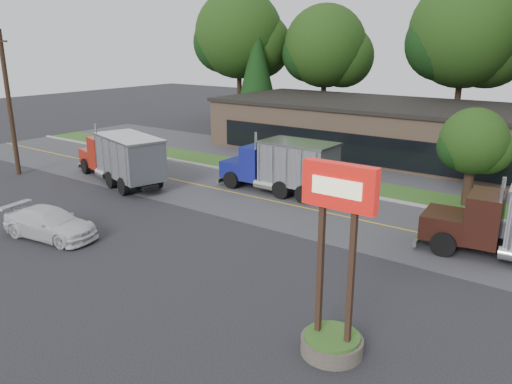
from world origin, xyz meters
TOP-DOWN VIEW (x-y plane):
  - ground at (0.00, 0.00)m, footprint 140.00×140.00m
  - road at (0.00, 9.00)m, footprint 60.00×8.00m
  - center_line at (0.00, 9.00)m, footprint 60.00×0.12m
  - curb at (0.00, 13.20)m, footprint 60.00×0.30m
  - grass_verge at (0.00, 15.00)m, footprint 60.00×3.40m
  - far_parking at (0.00, 20.00)m, footprint 60.00×7.00m
  - strip_mall at (2.00, 26.00)m, footprint 32.00×12.00m
  - utility_pole at (-18.00, 3.50)m, footprint 1.60×0.32m
  - bilo_sign at (10.50, -2.50)m, footprint 2.20×1.90m
  - tree_far_a at (-19.84, 32.13)m, footprint 10.51×9.89m
  - tree_far_b at (-9.86, 34.11)m, footprint 9.18×8.64m
  - tree_far_c at (4.16, 34.13)m, footprint 10.47×9.85m
  - evergreen_left at (-16.00, 30.00)m, footprint 4.98×4.98m
  - tree_verge at (10.06, 15.05)m, footprint 3.98×3.75m
  - dump_truck_red at (-9.99, 6.42)m, footprint 9.67×4.98m
  - dump_truck_blue at (-0.00, 10.85)m, footprint 7.78×2.66m
  - rally_car at (-5.00, -2.14)m, footprint 5.28×2.86m

SIDE VIEW (x-z plane):
  - ground at x=0.00m, z-range 0.00..0.00m
  - road at x=0.00m, z-range -0.01..0.01m
  - center_line at x=0.00m, z-range 0.00..0.00m
  - curb at x=0.00m, z-range -0.06..0.06m
  - grass_verge at x=0.00m, z-range -0.01..0.01m
  - far_parking at x=0.00m, z-range -0.01..0.01m
  - rally_car at x=-5.00m, z-range 0.00..1.45m
  - dump_truck_blue at x=0.00m, z-range 0.12..3.48m
  - dump_truck_red at x=-9.99m, z-range 0.13..3.49m
  - strip_mall at x=2.00m, z-range 0.00..4.00m
  - bilo_sign at x=10.50m, z-range -0.95..5.00m
  - tree_verge at x=10.06m, z-range 0.77..6.45m
  - utility_pole at x=-18.00m, z-range 0.09..10.09m
  - evergreen_left at x=-16.00m, z-range 0.56..11.89m
  - tree_far_b at x=-9.86m, z-range 1.81..14.90m
  - tree_far_c at x=4.16m, z-range 2.06..16.99m
  - tree_far_a at x=-19.84m, z-range 2.07..17.06m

